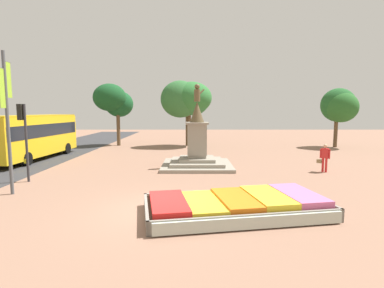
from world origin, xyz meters
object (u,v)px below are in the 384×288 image
at_px(traffic_light_mid_block, 24,129).
at_px(city_bus, 33,134).
at_px(flower_planter, 238,206).
at_px(banner_pole, 7,117).
at_px(statue_monument, 197,151).
at_px(pedestrian_with_handbag, 324,156).

xyz_separation_m(traffic_light_mid_block, city_bus, (-3.30, 6.99, -0.81)).
distance_m(flower_planter, banner_pole, 10.20).
distance_m(traffic_light_mid_block, city_bus, 7.77).
bearing_deg(statue_monument, traffic_light_mid_block, -154.75).
distance_m(flower_planter, city_bus, 17.86).
bearing_deg(traffic_light_mid_block, pedestrian_with_handbag, 8.40).
relative_size(banner_pole, city_bus, 0.65).
bearing_deg(statue_monument, city_bus, 166.64).
height_order(flower_planter, statue_monument, statue_monument).
bearing_deg(flower_planter, city_bus, 138.60).
relative_size(flower_planter, city_bus, 0.72).
distance_m(statue_monument, banner_pole, 10.60).
relative_size(flower_planter, banner_pole, 1.11).
xyz_separation_m(city_bus, pedestrian_with_handbag, (19.50, -4.60, -0.95)).
height_order(statue_monument, traffic_light_mid_block, statue_monument).
height_order(statue_monument, pedestrian_with_handbag, statue_monument).
relative_size(statue_monument, traffic_light_mid_block, 1.34).
bearing_deg(city_bus, flower_planter, -41.40).
distance_m(flower_planter, pedestrian_with_handbag, 9.47).
bearing_deg(city_bus, traffic_light_mid_block, -64.71).
height_order(flower_planter, city_bus, city_bus).
relative_size(statue_monument, city_bus, 0.56).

